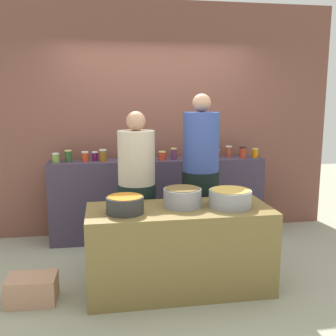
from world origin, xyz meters
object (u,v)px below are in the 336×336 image
at_px(cooking_pot_center, 182,197).
at_px(bread_crate, 32,289).
at_px(preserve_jar_1, 68,156).
at_px(preserve_jar_8, 174,154).
at_px(preserve_jar_3, 95,156).
at_px(preserve_jar_4, 103,155).
at_px(preserve_jar_13, 229,151).
at_px(cooking_pot_right, 230,198).
at_px(preserve_jar_5, 133,157).
at_px(cook_with_tongs, 137,199).
at_px(preserve_jar_15, 255,153).
at_px(preserve_jar_0, 56,158).
at_px(preserve_jar_6, 143,155).
at_px(cook_in_cap, 200,188).
at_px(preserve_jar_12, 217,153).
at_px(preserve_jar_2, 85,156).
at_px(preserve_jar_11, 204,152).
at_px(preserve_jar_9, 186,155).
at_px(cooking_pot_left, 125,205).
at_px(preserve_jar_10, 194,154).
at_px(preserve_jar_14, 243,152).
at_px(preserve_jar_7, 162,156).

distance_m(cooking_pot_center, bread_crate, 1.57).
xyz_separation_m(preserve_jar_1, preserve_jar_8, (1.29, -0.06, 0.00)).
height_order(preserve_jar_3, preserve_jar_4, preserve_jar_4).
distance_m(preserve_jar_13, cooking_pot_right, 1.59).
distance_m(preserve_jar_5, preserve_jar_8, 0.52).
distance_m(cook_with_tongs, bread_crate, 1.32).
bearing_deg(preserve_jar_15, preserve_jar_1, 178.45).
xyz_separation_m(preserve_jar_0, preserve_jar_6, (1.05, 0.02, 0.01)).
bearing_deg(preserve_jar_13, cooking_pot_center, -122.52).
bearing_deg(preserve_jar_4, bread_crate, -114.99).
bearing_deg(preserve_jar_0, preserve_jar_15, -0.37).
relative_size(preserve_jar_4, cook_in_cap, 0.08).
xyz_separation_m(preserve_jar_3, preserve_jar_12, (1.55, -0.03, -0.00)).
height_order(preserve_jar_2, preserve_jar_13, preserve_jar_13).
bearing_deg(preserve_jar_4, cooking_pot_center, -61.21).
bearing_deg(preserve_jar_2, cooking_pot_center, -55.35).
relative_size(preserve_jar_15, cooking_pot_center, 0.34).
distance_m(preserve_jar_2, cooking_pot_center, 1.66).
bearing_deg(preserve_jar_6, preserve_jar_11, 3.13).
relative_size(preserve_jar_9, preserve_jar_13, 0.75).
distance_m(preserve_jar_5, cooking_pot_center, 1.34).
distance_m(preserve_jar_4, preserve_jar_12, 1.45).
bearing_deg(preserve_jar_11, preserve_jar_0, -178.14).
bearing_deg(preserve_jar_5, preserve_jar_2, 172.13).
height_order(preserve_jar_6, cooking_pot_left, preserve_jar_6).
relative_size(preserve_jar_3, preserve_jar_10, 0.91).
height_order(preserve_jar_0, bread_crate, preserve_jar_0).
bearing_deg(preserve_jar_15, preserve_jar_12, 173.39).
distance_m(preserve_jar_0, cooking_pot_center, 1.86).
relative_size(preserve_jar_0, preserve_jar_4, 0.77).
xyz_separation_m(preserve_jar_0, preserve_jar_3, (0.46, 0.07, -0.00)).
bearing_deg(preserve_jar_10, preserve_jar_8, -175.44).
bearing_deg(cook_in_cap, preserve_jar_5, 132.10).
relative_size(preserve_jar_0, preserve_jar_12, 1.01).
bearing_deg(bread_crate, cooking_pot_right, 0.29).
relative_size(preserve_jar_2, preserve_jar_8, 0.83).
bearing_deg(preserve_jar_5, cooking_pot_center, -74.12).
relative_size(preserve_jar_1, bread_crate, 0.33).
relative_size(preserve_jar_2, cooking_pot_right, 0.31).
distance_m(preserve_jar_2, preserve_jar_14, 2.00).
bearing_deg(preserve_jar_11, preserve_jar_12, -6.47).
bearing_deg(cooking_pot_left, preserve_jar_0, 117.04).
bearing_deg(preserve_jar_12, cooking_pot_right, -101.58).
xyz_separation_m(preserve_jar_8, preserve_jar_14, (0.90, -0.01, -0.00)).
xyz_separation_m(cooking_pot_left, bread_crate, (-0.84, 0.03, -0.75)).
distance_m(preserve_jar_7, cooking_pot_center, 1.32).
relative_size(preserve_jar_10, bread_crate, 0.29).
distance_m(preserve_jar_4, bread_crate, 1.83).
height_order(preserve_jar_10, cook_with_tongs, cook_with_tongs).
relative_size(preserve_jar_7, cook_in_cap, 0.06).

